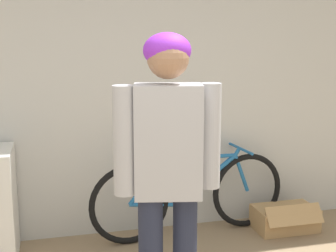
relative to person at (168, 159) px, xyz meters
name	(u,v)px	position (x,y,z in m)	size (l,w,h in m)	color
wall_back	(116,86)	(-0.06, 1.52, 0.26)	(8.00, 0.07, 2.60)	silver
person	(168,159)	(0.00, 0.00, 0.00)	(0.60, 0.29, 1.73)	#23283D
bicycle	(191,195)	(0.53, 1.27, -0.68)	(1.78, 0.46, 0.75)	black
cardboard_box	(285,218)	(1.38, 1.16, -0.94)	(0.54, 0.40, 0.27)	tan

